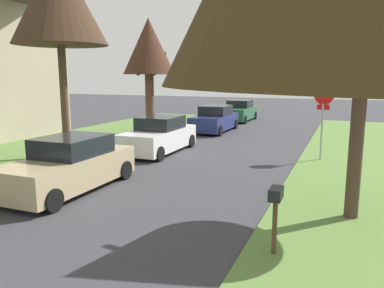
% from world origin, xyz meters
% --- Properties ---
extents(stop_sign_far, '(0.81, 0.37, 2.97)m').
position_xyz_m(stop_sign_far, '(4.40, 15.28, 2.19)').
color(stop_sign_far, '#9EA0A5').
rests_on(stop_sign_far, grass_verge_right).
extents(street_tree_right_mid_a, '(2.83, 2.83, 6.13)m').
position_xyz_m(street_tree_right_mid_a, '(5.51, 8.98, 4.83)').
color(street_tree_right_mid_a, '#4B352B').
rests_on(street_tree_right_mid_a, grass_verge_right).
extents(street_tree_left_far, '(2.99, 2.99, 6.57)m').
position_xyz_m(street_tree_left_far, '(-5.48, 19.23, 4.93)').
color(street_tree_left_far, brown).
rests_on(street_tree_left_far, grass_verge_left).
extents(parked_sedan_tan, '(1.97, 4.41, 1.57)m').
position_xyz_m(parked_sedan_tan, '(-2.18, 8.33, 0.72)').
color(parked_sedan_tan, tan).
rests_on(parked_sedan_tan, ground).
extents(parked_sedan_white, '(1.97, 4.41, 1.57)m').
position_xyz_m(parked_sedan_white, '(-2.38, 14.41, 0.72)').
color(parked_sedan_white, white).
rests_on(parked_sedan_white, ground).
extents(parked_sedan_navy, '(1.97, 4.41, 1.57)m').
position_xyz_m(parked_sedan_navy, '(-2.20, 21.43, 0.72)').
color(parked_sedan_navy, navy).
rests_on(parked_sedan_navy, ground).
extents(parked_sedan_green, '(1.97, 4.41, 1.57)m').
position_xyz_m(parked_sedan_green, '(-2.33, 27.52, 0.72)').
color(parked_sedan_green, '#28663D').
rests_on(parked_sedan_green, ground).
extents(curbside_mailbox, '(0.22, 0.44, 1.27)m').
position_xyz_m(curbside_mailbox, '(4.17, 6.41, 1.06)').
color(curbside_mailbox, brown).
rests_on(curbside_mailbox, grass_verge_right).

